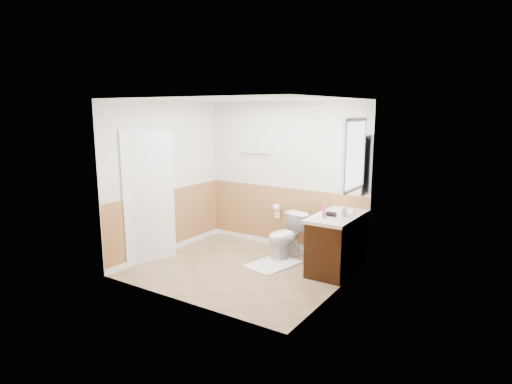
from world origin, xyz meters
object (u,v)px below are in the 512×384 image
Objects in this scene: lotion_bottle at (324,210)px; bath_mat at (273,264)px; toilet at (286,236)px; soap_dispenser at (344,211)px; vanity_cabinet at (337,244)px.

bath_mat is at bearing -177.16° from lotion_bottle.
toilet reaches higher than bath_mat.
lotion_bottle is 1.28× the size of soap_dispenser.
vanity_cabinet is 0.55m from soap_dispenser.
lotion_bottle is (-0.10, -0.29, 0.56)m from vanity_cabinet.
vanity_cabinet is at bearing 19.78° from bath_mat.
toilet is 3.24× the size of lotion_bottle.
bath_mat is at bearing -77.52° from toilet.
toilet is at bearing 155.28° from lotion_bottle.
toilet is 1.08m from lotion_bottle.
soap_dispenser is at bearing 44.32° from lotion_bottle.
toilet is 0.54m from bath_mat.
soap_dispenser reaches higher than bath_mat.
soap_dispenser is (0.22, 0.21, -0.02)m from lotion_bottle.
bath_mat is 0.73× the size of vanity_cabinet.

